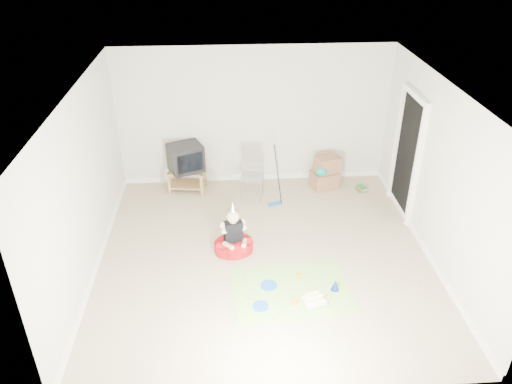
{
  "coord_description": "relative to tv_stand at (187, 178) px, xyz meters",
  "views": [
    {
      "loc": [
        -0.54,
        -6.11,
        4.63
      ],
      "look_at": [
        -0.1,
        0.4,
        0.9
      ],
      "focal_mm": 35.0,
      "sensor_mm": 36.0,
      "label": 1
    }
  ],
  "objects": [
    {
      "name": "blue_plate_far",
      "position": [
        1.13,
        -3.27,
        -0.24
      ],
      "size": [
        0.26,
        0.26,
        0.01
      ],
      "primitive_type": "cylinder",
      "rotation": [
        0.0,
        0.0,
        -0.24
      ],
      "color": "blue",
      "rests_on": "party_mat"
    },
    {
      "name": "folding_chair",
      "position": [
        1.19,
        -0.36,
        0.17
      ],
      "size": [
        0.46,
        0.45,
        0.87
      ],
      "color": "#9C9DA2",
      "rests_on": "ground"
    },
    {
      "name": "orange_cup_far",
      "position": [
        1.59,
        -3.25,
        -0.2
      ],
      "size": [
        0.09,
        0.09,
        0.09
      ],
      "primitive_type": "cylinder",
      "rotation": [
        0.0,
        0.0,
        0.2
      ],
      "color": "orange",
      "rests_on": "party_mat"
    },
    {
      "name": "doorway_recess",
      "position": [
        3.75,
        -0.95,
        0.78
      ],
      "size": [
        0.02,
        0.9,
        2.05
      ],
      "primitive_type": "cube",
      "color": "black",
      "rests_on": "ground"
    },
    {
      "name": "seated_woman",
      "position": [
        0.81,
        -1.99,
        -0.06
      ],
      "size": [
        0.73,
        0.73,
        0.87
      ],
      "color": "#B51015",
      "rests_on": "ground"
    },
    {
      "name": "blue_plate_near",
      "position": [
        1.27,
        -2.86,
        -0.24
      ],
      "size": [
        0.27,
        0.27,
        0.01
      ],
      "primitive_type": "cylinder",
      "rotation": [
        0.0,
        0.0,
        -0.19
      ],
      "color": "blue",
      "rests_on": "party_mat"
    },
    {
      "name": "book_pile",
      "position": [
        3.26,
        -0.24,
        -0.2
      ],
      "size": [
        0.22,
        0.25,
        0.1
      ],
      "color": "#287934",
      "rests_on": "ground"
    },
    {
      "name": "party_mat",
      "position": [
        1.58,
        -2.96,
        -0.25
      ],
      "size": [
        1.7,
        1.29,
        0.01
      ],
      "primitive_type": "cube",
      "rotation": [
        0.0,
        0.0,
        0.07
      ],
      "color": "#DA2E8F",
      "rests_on": "ground"
    },
    {
      "name": "orange_cup_near",
      "position": [
        1.71,
        -2.71,
        -0.21
      ],
      "size": [
        0.08,
        0.08,
        0.07
      ],
      "primitive_type": "cylinder",
      "rotation": [
        0.0,
        0.0,
        0.27
      ],
      "color": "orange",
      "rests_on": "party_mat"
    },
    {
      "name": "floor_mop",
      "position": [
        1.58,
        -0.66,
        0.01
      ],
      "size": [
        0.28,
        0.34,
        1.05
      ],
      "color": "#2261AE",
      "rests_on": "ground"
    },
    {
      "name": "cardboard_boxes",
      "position": [
        2.59,
        -0.06,
        0.05
      ],
      "size": [
        0.58,
        0.51,
        0.61
      ],
      "color": "#8E6444",
      "rests_on": "ground"
    },
    {
      "name": "crt_tv",
      "position": [
        0.0,
        -0.0,
        0.42
      ],
      "size": [
        0.72,
        0.67,
        0.5
      ],
      "primitive_type": "cube",
      "rotation": [
        0.0,
        0.0,
        0.4
      ],
      "color": "black",
      "rests_on": "tv_stand"
    },
    {
      "name": "birthday_cake",
      "position": [
        1.85,
        -3.25,
        -0.21
      ],
      "size": [
        0.34,
        0.3,
        0.14
      ],
      "color": "silver",
      "rests_on": "party_mat"
    },
    {
      "name": "blue_party_hat",
      "position": [
        2.18,
        -3.0,
        -0.16
      ],
      "size": [
        0.15,
        0.15,
        0.17
      ],
      "primitive_type": "cone",
      "rotation": [
        0.0,
        0.0,
        -0.34
      ],
      "color": "#182CAE",
      "rests_on": "party_mat"
    },
    {
      "name": "ground",
      "position": [
        1.27,
        -2.15,
        -0.25
      ],
      "size": [
        5.0,
        5.0,
        0.0
      ],
      "primitive_type": "plane",
      "color": "tan",
      "rests_on": "ground"
    },
    {
      "name": "tv_stand",
      "position": [
        0.0,
        0.0,
        0.0
      ],
      "size": [
        0.72,
        0.51,
        0.42
      ],
      "color": "olive",
      "rests_on": "ground"
    }
  ]
}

